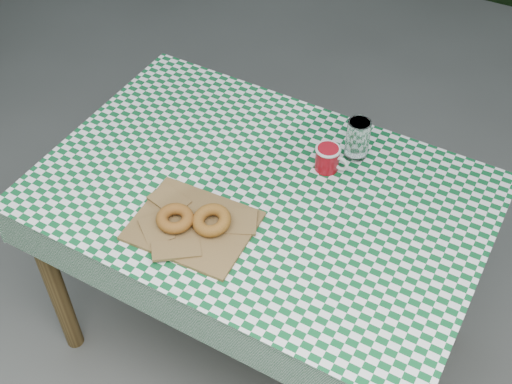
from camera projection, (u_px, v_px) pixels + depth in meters
ground at (261, 363)px, 2.36m from camera, size 60.00×60.00×0.00m
table at (260, 271)px, 2.17m from camera, size 1.29×0.89×0.75m
tablecloth at (260, 192)px, 1.90m from camera, size 1.31×0.91×0.01m
paper_bag at (193, 225)px, 1.79m from camera, size 0.33×0.26×0.02m
bagel_front at (175, 218)px, 1.78m from camera, size 0.12×0.12×0.03m
bagel_back at (212, 220)px, 1.77m from camera, size 0.14×0.14×0.03m
coffee_mug at (327, 158)px, 1.93m from camera, size 0.15×0.15×0.08m
drinking_glass at (358, 139)px, 1.96m from camera, size 0.09×0.09×0.13m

